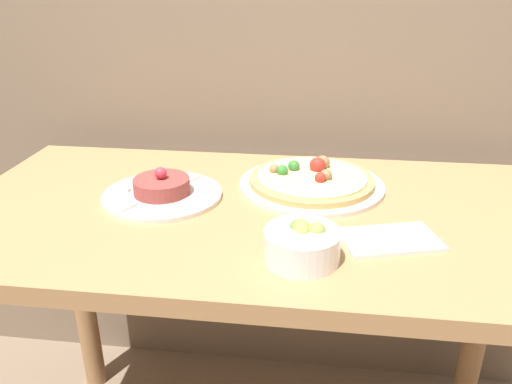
% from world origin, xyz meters
% --- Properties ---
extents(dining_table, '(1.23, 0.63, 0.77)m').
position_xyz_m(dining_table, '(0.00, 0.31, 0.64)').
color(dining_table, '#AD7F51').
rests_on(dining_table, ground_plane).
extents(pizza_plate, '(0.31, 0.31, 0.06)m').
position_xyz_m(pizza_plate, '(0.10, 0.43, 0.78)').
color(pizza_plate, silver).
rests_on(pizza_plate, dining_table).
extents(tartare_plate, '(0.25, 0.25, 0.07)m').
position_xyz_m(tartare_plate, '(-0.21, 0.34, 0.78)').
color(tartare_plate, silver).
rests_on(tartare_plate, dining_table).
extents(small_bowl, '(0.12, 0.12, 0.07)m').
position_xyz_m(small_bowl, '(0.09, 0.13, 0.79)').
color(small_bowl, white).
rests_on(small_bowl, dining_table).
extents(napkin, '(0.18, 0.14, 0.01)m').
position_xyz_m(napkin, '(0.24, 0.21, 0.77)').
color(napkin, white).
rests_on(napkin, dining_table).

